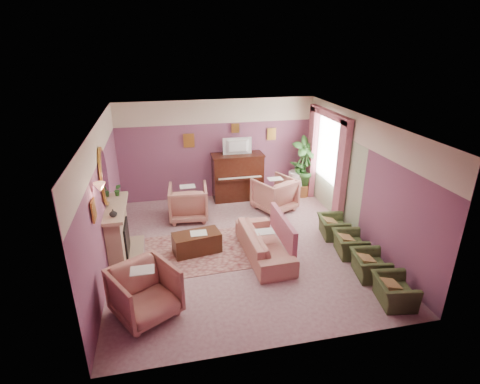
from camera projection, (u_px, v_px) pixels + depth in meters
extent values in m
cube|color=gray|center=(240.00, 246.00, 8.37)|extent=(5.50, 6.00, 0.01)
cube|color=silver|center=(240.00, 122.00, 7.30)|extent=(5.50, 6.00, 0.01)
cube|color=#673D60|center=(218.00, 150.00, 10.54)|extent=(5.50, 0.02, 2.80)
cube|color=#673D60|center=(286.00, 268.00, 5.12)|extent=(5.50, 0.02, 2.80)
cube|color=#673D60|center=(103.00, 200.00, 7.30)|extent=(0.02, 6.00, 2.80)
cube|color=#673D60|center=(360.00, 179.00, 8.37)|extent=(0.02, 6.00, 2.80)
cube|color=beige|center=(217.00, 111.00, 10.12)|extent=(5.50, 0.01, 0.65)
cube|color=#AEBD97|center=(333.00, 174.00, 9.67)|extent=(0.01, 3.00, 2.15)
cube|color=tan|center=(118.00, 232.00, 7.84)|extent=(0.30, 1.40, 1.10)
cube|color=black|center=(123.00, 238.00, 7.91)|extent=(0.18, 0.72, 0.68)
cube|color=#F86800|center=(126.00, 245.00, 7.99)|extent=(0.06, 0.54, 0.10)
cube|color=tan|center=(116.00, 208.00, 7.62)|extent=(0.40, 1.55, 0.07)
cube|color=tan|center=(130.00, 253.00, 8.08)|extent=(0.55, 1.50, 0.02)
ellipsoid|color=gold|center=(104.00, 177.00, 7.34)|extent=(0.04, 0.72, 1.20)
ellipsoid|color=white|center=(105.00, 177.00, 7.34)|extent=(0.01, 0.60, 1.06)
cone|color=#FA9E72|center=(100.00, 187.00, 6.33)|extent=(0.20, 0.20, 0.16)
cube|color=#34150D|center=(238.00, 177.00, 10.64)|extent=(1.40, 0.60, 1.30)
cube|color=#34150D|center=(240.00, 179.00, 10.30)|extent=(1.30, 0.12, 0.06)
cube|color=beige|center=(240.00, 178.00, 10.28)|extent=(1.20, 0.08, 0.02)
cube|color=#34150D|center=(237.00, 155.00, 10.39)|extent=(1.45, 0.65, 0.04)
imported|color=black|center=(238.00, 145.00, 10.23)|extent=(0.80, 0.12, 0.48)
cube|color=gold|center=(189.00, 141.00, 10.23)|extent=(0.30, 0.03, 0.38)
cube|color=gold|center=(271.00, 134.00, 10.66)|extent=(0.26, 0.03, 0.34)
cube|color=gold|center=(235.00, 128.00, 10.38)|extent=(0.22, 0.03, 0.26)
cube|color=gold|center=(94.00, 210.00, 6.10)|extent=(0.03, 0.28, 0.36)
cube|color=silver|center=(330.00, 148.00, 9.65)|extent=(0.03, 1.40, 1.80)
cube|color=#AA576A|center=(341.00, 174.00, 8.95)|extent=(0.16, 0.34, 2.60)
cube|color=#AA576A|center=(312.00, 153.00, 10.61)|extent=(0.16, 0.34, 2.60)
cube|color=#AA576A|center=(330.00, 114.00, 9.30)|extent=(0.16, 2.20, 0.16)
imported|color=#275520|center=(117.00, 190.00, 8.06)|extent=(0.16, 0.16, 0.28)
imported|color=beige|center=(113.00, 213.00, 7.13)|extent=(0.16, 0.16, 0.16)
cube|color=#99615C|center=(204.00, 251.00, 8.18)|extent=(2.57, 1.90, 0.01)
cube|color=#412313|center=(197.00, 243.00, 8.08)|extent=(1.07, 0.67, 0.45)
cube|color=silver|center=(199.00, 233.00, 8.00)|extent=(0.35, 0.28, 0.01)
imported|color=tan|center=(264.00, 239.00, 7.88)|extent=(0.67, 2.00, 0.81)
cube|color=#AA576A|center=(283.00, 229.00, 7.89)|extent=(0.10, 1.51, 0.56)
imported|color=tan|center=(188.00, 201.00, 9.50)|extent=(0.95, 0.95, 0.99)
imported|color=tan|center=(275.00, 192.00, 10.01)|extent=(0.95, 0.95, 0.99)
imported|color=tan|center=(145.00, 290.00, 6.14)|extent=(0.95, 0.95, 0.99)
imported|color=#3D4C27|center=(395.00, 287.00, 6.49)|extent=(0.51, 0.73, 0.63)
imported|color=#3D4C27|center=(370.00, 262.00, 7.23)|extent=(0.51, 0.73, 0.63)
imported|color=#3D4C27|center=(350.00, 241.00, 7.97)|extent=(0.51, 0.73, 0.63)
imported|color=#3D4C27|center=(333.00, 224.00, 8.71)|extent=(0.51, 0.73, 0.63)
cylinder|color=silver|center=(297.00, 183.00, 11.04)|extent=(0.52, 0.52, 0.70)
imported|color=#275520|center=(298.00, 166.00, 10.84)|extent=(0.30, 0.30, 0.34)
imported|color=#275520|center=(303.00, 168.00, 10.78)|extent=(0.16, 0.16, 0.28)
cylinder|color=brown|center=(302.00, 190.00, 10.99)|extent=(0.34, 0.34, 0.34)
imported|color=#275520|center=(304.00, 162.00, 10.65)|extent=(0.76, 0.76, 1.44)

